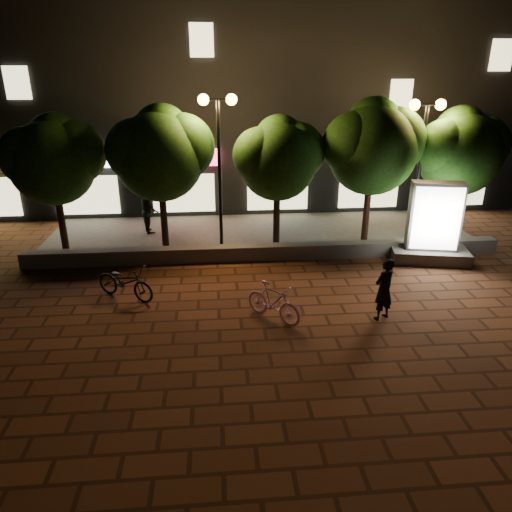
{
  "coord_description": "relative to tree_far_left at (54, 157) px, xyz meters",
  "views": [
    {
      "loc": [
        -1.65,
        -10.72,
        6.02
      ],
      "look_at": [
        -0.58,
        1.5,
        1.12
      ],
      "focal_mm": 33.08,
      "sensor_mm": 36.0,
      "label": 1
    }
  ],
  "objects": [
    {
      "name": "tree_mid",
      "position": [
        7.5,
        -0.0,
        -0.08
      ],
      "size": [
        3.24,
        2.7,
        4.5
      ],
      "color": "black",
      "rests_on": "sidewalk"
    },
    {
      "name": "tree_far_left",
      "position": [
        0.0,
        0.0,
        0.0
      ],
      "size": [
        3.36,
        2.8,
        4.63
      ],
      "color": "black",
      "rests_on": "sidewalk"
    },
    {
      "name": "retaining_wall",
      "position": [
        6.95,
        -1.46,
        -3.04
      ],
      "size": [
        16.0,
        0.45,
        0.5
      ],
      "primitive_type": "cube",
      "color": "slate",
      "rests_on": "ground"
    },
    {
      "name": "pedestrian",
      "position": [
        2.74,
        1.58,
        -2.36
      ],
      "size": [
        0.86,
        0.98,
        1.7
      ],
      "primitive_type": "imported",
      "rotation": [
        0.0,
        0.0,
        1.87
      ],
      "color": "black",
      "rests_on": "sidewalk"
    },
    {
      "name": "scooter_parked",
      "position": [
        2.71,
        -4.02,
        -2.8
      ],
      "size": [
        1.96,
        1.53,
        0.99
      ],
      "primitive_type": "imported",
      "rotation": [
        0.0,
        0.0,
        1.03
      ],
      "color": "black",
      "rests_on": "ground"
    },
    {
      "name": "ground",
      "position": [
        6.95,
        -5.46,
        -3.29
      ],
      "size": [
        80.0,
        80.0,
        0.0
      ],
      "primitive_type": "plane",
      "color": "#59311C",
      "rests_on": "ground"
    },
    {
      "name": "building_block",
      "position": [
        6.94,
        7.53,
        1.7
      ],
      "size": [
        28.0,
        8.12,
        11.3
      ],
      "color": "black",
      "rests_on": "ground"
    },
    {
      "name": "sidewalk",
      "position": [
        6.95,
        1.04,
        -3.25
      ],
      "size": [
        16.0,
        5.0,
        0.08
      ],
      "primitive_type": "cube",
      "color": "slate",
      "rests_on": "ground"
    },
    {
      "name": "scooter_pink",
      "position": [
        6.66,
        -5.6,
        -2.79
      ],
      "size": [
        1.51,
        1.52,
        1.01
      ],
      "primitive_type": "imported",
      "rotation": [
        0.0,
        0.0,
        0.78
      ],
      "color": "#EA9ACD",
      "rests_on": "ground"
    },
    {
      "name": "tree_far_right",
      "position": [
        14.0,
        0.0,
        0.08
      ],
      "size": [
        3.48,
        2.9,
        4.76
      ],
      "color": "black",
      "rests_on": "sidewalk"
    },
    {
      "name": "tree_left",
      "position": [
        3.5,
        0.0,
        0.15
      ],
      "size": [
        3.6,
        3.0,
        4.89
      ],
      "color": "black",
      "rests_on": "sidewalk"
    },
    {
      "name": "tree_right",
      "position": [
        10.8,
        0.0,
        0.27
      ],
      "size": [
        3.72,
        3.1,
        5.07
      ],
      "color": "black",
      "rests_on": "sidewalk"
    },
    {
      "name": "street_lamp_right",
      "position": [
        12.45,
        -0.26,
        0.6
      ],
      "size": [
        1.26,
        0.36,
        4.98
      ],
      "color": "black",
      "rests_on": "sidewalk"
    },
    {
      "name": "rider",
      "position": [
        9.45,
        -5.78,
        -2.46
      ],
      "size": [
        0.72,
        0.64,
        1.66
      ],
      "primitive_type": "imported",
      "rotation": [
        0.0,
        0.0,
        3.64
      ],
      "color": "black",
      "rests_on": "ground"
    },
    {
      "name": "ad_kiosk",
      "position": [
        12.36,
        -2.05,
        -2.21
      ],
      "size": [
        2.67,
        1.71,
        2.67
      ],
      "color": "slate",
      "rests_on": "ground"
    },
    {
      "name": "street_lamp_left",
      "position": [
        5.45,
        -0.26,
        0.74
      ],
      "size": [
        1.26,
        0.36,
        5.18
      ],
      "color": "black",
      "rests_on": "sidewalk"
    }
  ]
}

